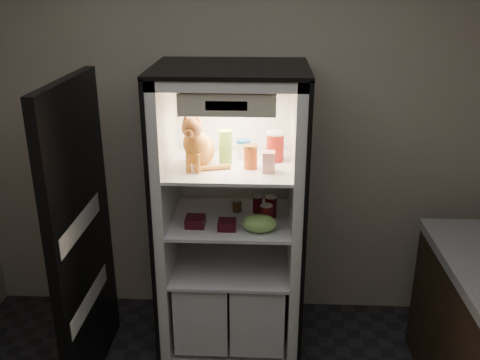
# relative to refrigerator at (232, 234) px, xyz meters

# --- Properties ---
(room_shell) EXTENTS (3.60, 3.60, 3.60)m
(room_shell) POSITION_rel_refrigerator_xyz_m (0.00, -1.38, 0.83)
(room_shell) COLOR white
(room_shell) RESTS_ON floor
(refrigerator) EXTENTS (0.90, 0.72, 1.88)m
(refrigerator) POSITION_rel_refrigerator_xyz_m (0.00, 0.00, 0.00)
(refrigerator) COLOR white
(refrigerator) RESTS_ON floor
(fridge_door) EXTENTS (0.07, 0.87, 1.85)m
(fridge_door) POSITION_rel_refrigerator_xyz_m (-0.85, -0.36, 0.12)
(fridge_door) COLOR black
(fridge_door) RESTS_ON floor
(tabby_cat) EXTENTS (0.29, 0.34, 0.35)m
(tabby_cat) POSITION_rel_refrigerator_xyz_m (-0.19, -0.11, 0.63)
(tabby_cat) COLOR orange
(tabby_cat) RESTS_ON refrigerator
(parmesan_shaker) EXTENTS (0.08, 0.08, 0.21)m
(parmesan_shaker) POSITION_rel_refrigerator_xyz_m (-0.03, -0.03, 0.60)
(parmesan_shaker) COLOR #25872D
(parmesan_shaker) RESTS_ON refrigerator
(mayo_tub) EXTENTS (0.09, 0.09, 0.12)m
(mayo_tub) POSITION_rel_refrigerator_xyz_m (0.07, 0.06, 0.56)
(mayo_tub) COLOR white
(mayo_tub) RESTS_ON refrigerator
(salsa_jar) EXTENTS (0.08, 0.08, 0.14)m
(salsa_jar) POSITION_rel_refrigerator_xyz_m (0.12, -0.12, 0.57)
(salsa_jar) COLOR #9A0E10
(salsa_jar) RESTS_ON refrigerator
(pepper_jar) EXTENTS (0.11, 0.11, 0.18)m
(pepper_jar) POSITION_rel_refrigerator_xyz_m (0.27, 0.03, 0.59)
(pepper_jar) COLOR #AA2416
(pepper_jar) RESTS_ON refrigerator
(cream_carton) EXTENTS (0.07, 0.07, 0.12)m
(cream_carton) POSITION_rel_refrigerator_xyz_m (0.23, -0.18, 0.56)
(cream_carton) COLOR white
(cream_carton) RESTS_ON refrigerator
(soda_can_a) EXTENTS (0.06, 0.06, 0.11)m
(soda_can_a) POSITION_rel_refrigerator_xyz_m (0.16, 0.02, 0.20)
(soda_can_a) COLOR black
(soda_can_a) RESTS_ON refrigerator
(soda_can_b) EXTENTS (0.07, 0.07, 0.14)m
(soda_can_b) POSITION_rel_refrigerator_xyz_m (0.25, -0.04, 0.22)
(soda_can_b) COLOR black
(soda_can_b) RESTS_ON refrigerator
(soda_can_c) EXTENTS (0.07, 0.07, 0.14)m
(soda_can_c) POSITION_rel_refrigerator_xyz_m (0.22, -0.17, 0.22)
(soda_can_c) COLOR black
(soda_can_c) RESTS_ON refrigerator
(condiment_jar) EXTENTS (0.06, 0.06, 0.08)m
(condiment_jar) POSITION_rel_refrigerator_xyz_m (0.03, 0.03, 0.19)
(condiment_jar) COLOR #503B16
(condiment_jar) RESTS_ON refrigerator
(grape_bag) EXTENTS (0.20, 0.15, 0.10)m
(grape_bag) POSITION_rel_refrigerator_xyz_m (0.18, -0.24, 0.20)
(grape_bag) COLOR #7EB454
(grape_bag) RESTS_ON refrigerator
(berry_box_left) EXTENTS (0.12, 0.12, 0.06)m
(berry_box_left) POSITION_rel_refrigerator_xyz_m (-0.21, -0.19, 0.18)
(berry_box_left) COLOR #4C0C1F
(berry_box_left) RESTS_ON refrigerator
(berry_box_right) EXTENTS (0.11, 0.11, 0.05)m
(berry_box_right) POSITION_rel_refrigerator_xyz_m (-0.01, -0.22, 0.17)
(berry_box_right) COLOR #4C0C1F
(berry_box_right) RESTS_ON refrigerator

